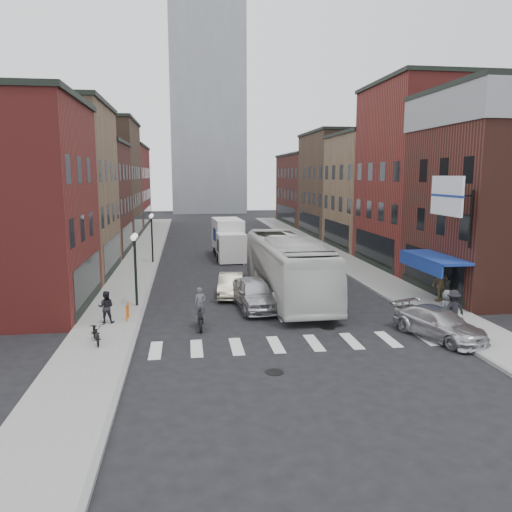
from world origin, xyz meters
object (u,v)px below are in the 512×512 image
Objects in this scene: streetlamp_near at (135,256)px; box_truck at (229,239)px; streetlamp_far at (152,229)px; ped_right_a at (453,309)px; sedan_left_near at (255,293)px; billboard_sign at (448,197)px; transit_bus at (287,267)px; sedan_left_far at (231,285)px; bike_rack at (127,312)px; ped_left_solo at (106,307)px; parked_bicycle at (96,332)px; motorcycle_rider at (200,309)px; curb_car at (439,324)px; ped_right_c at (447,309)px; ped_right_b at (441,285)px.

streetlamp_near is 17.49m from box_truck.
streetlamp_far is 25.33m from ped_right_a.
billboard_sign is at bearing -19.86° from sedan_left_near.
transit_bus is 2.61× the size of sedan_left_near.
sedan_left_near reaches higher than sedan_left_far.
sedan_left_far reaches higher than bike_rack.
sedan_left_near is (6.42, -15.00, -2.06)m from streetlamp_far.
ped_right_a is (6.28, -7.80, -0.75)m from transit_bus.
ped_left_solo is at bearing 178.78° from billboard_sign.
parked_bicycle is (-17.12, -2.56, -5.52)m from billboard_sign.
sedan_left_far is 10.36m from parked_bicycle.
ped_right_a is at bearing -52.05° from transit_bus.
motorcycle_rider is (-12.63, -0.72, -5.20)m from billboard_sign.
box_truck is 20.67m from motorcycle_rider.
streetlamp_far is 17.29m from ped_left_solo.
motorcycle_rider is 1.27× the size of ped_left_solo.
transit_bus is at bearing 101.91° from curb_car.
motorcycle_rider reaches higher than ped_left_solo.
streetlamp_near and streetlamp_far have the same top height.
ped_right_a is at bearing -109.47° from billboard_sign.
sedan_left_near is at bearing -63.49° from sedan_left_far.
streetlamp_far is at bearing -79.16° from ped_right_c.
ped_right_c reaches higher than ped_left_solo.
ped_right_c is at bearing 173.66° from ped_left_solo.
transit_bus is 10.11m from curb_car.
billboard_sign is 5.85m from ped_right_c.
streetlamp_near is 1.00× the size of sedan_left_far.
streetlamp_near is 0.53× the size of box_truck.
curb_car is 2.57× the size of ped_right_c.
transit_bus is 8.30× the size of ped_left_solo.
box_truck is 0.60× the size of transit_bus.
curb_car is at bearing -27.20° from streetlamp_near.
ped_right_b reaches higher than ped_right_c.
sedan_left_far reaches higher than curb_car.
motorcycle_rider is at bearing -51.50° from streetlamp_near.
curb_car is (-2.09, -3.64, -5.46)m from billboard_sign.
bike_rack is at bearing -38.41° from ped_right_c.
transit_bus is 7.11× the size of ped_right_a.
transit_bus is at bearing -27.08° from ped_right_b.
box_truck reaches higher than parked_bicycle.
streetlamp_near reaches higher than sedan_left_far.
box_truck is 23.55m from parked_bicycle.
ped_right_b is at bearing -170.43° from ped_left_solo.
ped_left_solo is at bearing -110.10° from streetlamp_near.
ped_right_a is (14.98, -6.35, -1.84)m from streetlamp_near.
ped_right_b reaches higher than sedan_left_far.
streetlamp_far is 16.87m from bike_rack.
sedan_left_far is (5.37, 2.00, -2.24)m from streetlamp_near.
motorcycle_rider is 1.14× the size of parked_bicycle.
bike_rack is at bearing -112.59° from box_truck.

